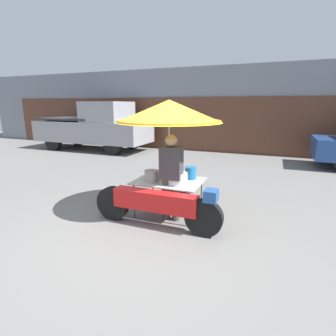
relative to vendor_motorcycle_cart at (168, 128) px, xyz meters
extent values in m
plane|color=slate|center=(-0.06, -0.83, -1.64)|extent=(36.00, 36.00, 0.00)
cube|color=gray|center=(-0.06, 8.09, 0.17)|extent=(28.00, 2.00, 3.62)
cube|color=#563323|center=(-0.06, 7.06, -0.46)|extent=(23.80, 0.06, 2.35)
cylinder|color=black|center=(0.83, -0.56, -1.34)|extent=(0.61, 0.14, 0.61)
cylinder|color=black|center=(-0.85, -0.56, -1.34)|extent=(0.61, 0.14, 0.61)
cube|color=red|center=(-0.01, -0.56, -1.18)|extent=(1.48, 0.24, 0.32)
cube|color=#234C93|center=(0.93, -0.56, -0.96)|extent=(0.20, 0.24, 0.18)
cylinder|color=black|center=(-0.01, 0.36, -1.37)|extent=(0.55, 0.14, 0.55)
cylinder|color=#515156|center=(0.52, -0.34, -1.32)|extent=(0.03, 0.03, 0.63)
cylinder|color=#515156|center=(0.52, 0.48, -1.32)|extent=(0.03, 0.03, 0.63)
cylinder|color=#515156|center=(-0.53, -0.34, -1.32)|extent=(0.03, 0.03, 0.63)
cylinder|color=#515156|center=(-0.53, 0.48, -1.32)|extent=(0.03, 0.03, 0.63)
cube|color=#B2B2B7|center=(-0.01, 0.07, -1.00)|extent=(1.24, 0.96, 0.02)
cylinder|color=#B2B2B7|center=(-0.01, 0.07, -0.45)|extent=(0.03, 0.03, 1.07)
cone|color=yellow|center=(-0.01, 0.07, 0.28)|extent=(1.89, 1.89, 0.39)
torus|color=orange|center=(-0.01, 0.07, 0.11)|extent=(1.84, 1.84, 0.05)
cylinder|color=#939399|center=(-0.29, -0.10, -0.89)|extent=(0.26, 0.26, 0.20)
cylinder|color=silver|center=(0.21, -0.07, -0.89)|extent=(0.37, 0.37, 0.20)
cylinder|color=#1E6BB2|center=(0.33, 0.33, -0.87)|extent=(0.21, 0.21, 0.23)
cylinder|color=#4C473D|center=(0.04, -0.17, -1.26)|extent=(0.14, 0.14, 0.76)
cylinder|color=#4C473D|center=(0.22, -0.17, -1.26)|extent=(0.14, 0.14, 0.76)
cube|color=#38383D|center=(0.13, -0.17, -0.59)|extent=(0.38, 0.22, 0.57)
sphere|color=tan|center=(0.13, -0.17, -0.20)|extent=(0.21, 0.21, 0.21)
cylinder|color=black|center=(3.84, 6.37, -1.34)|extent=(0.61, 0.20, 0.61)
cylinder|color=black|center=(-4.37, 4.76, -1.25)|extent=(0.79, 0.24, 0.79)
cylinder|color=black|center=(-4.37, 6.40, -1.25)|extent=(0.79, 0.24, 0.79)
cylinder|color=black|center=(-7.56, 4.76, -1.25)|extent=(0.79, 0.24, 0.79)
cylinder|color=black|center=(-7.56, 6.40, -1.25)|extent=(0.79, 0.24, 0.79)
cube|color=#939399|center=(-5.96, 5.58, -0.79)|extent=(5.31, 1.93, 0.91)
cube|color=#939399|center=(-5.12, 5.58, 0.09)|extent=(1.81, 1.77, 0.86)
cube|color=#2D2D33|center=(-7.03, 5.58, -0.24)|extent=(2.76, 1.85, 0.08)
camera|label=1|loc=(1.74, -4.31, 0.39)|focal=28.00mm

